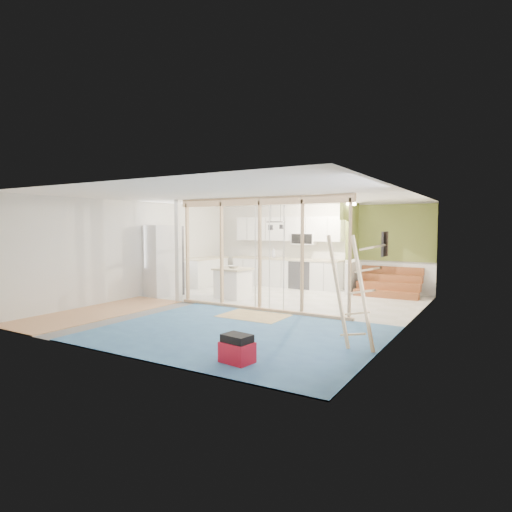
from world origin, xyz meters
The scene contains 17 objects.
room centered at (0.00, 0.00, 1.30)m, with size 7.01×8.01×2.61m.
floor_overlays centered at (0.07, 0.06, 0.01)m, with size 7.00×8.00×0.03m.
stud_frame centered at (-0.24, 0.00, 1.59)m, with size 4.66×0.14×2.60m.
base_cabinets centered at (-1.61, 3.36, 0.47)m, with size 4.45×2.24×0.93m.
upper_cabinets centered at (-0.84, 3.82, 1.82)m, with size 3.60×0.41×0.85m.
green_partition centered at (2.04, 3.66, 0.94)m, with size 2.25×1.51×2.60m.
pot_rack centered at (-0.31, 1.89, 2.00)m, with size 0.52×0.52×0.72m.
sheathing_panel centered at (3.48, -2.00, 1.30)m, with size 0.02×4.00×2.60m, color tan.
electrical_panel centered at (3.43, -1.40, 1.65)m, with size 0.04×0.30×0.40m, color #3C3D42.
ceiling_light centered at (1.40, 3.00, 2.54)m, with size 0.32×0.32×0.08m, color #FFEABF.
fridge centered at (-3.12, 0.45, 0.98)m, with size 1.03×1.00×1.96m.
island centered at (-1.17, 1.11, 0.41)m, with size 0.85×0.85×0.82m.
bowl centered at (-1.14, 1.09, 0.86)m, with size 0.29×0.29×0.07m, color beige.
soap_bottle_a centered at (-1.33, 3.70, 1.09)m, with size 0.12×0.12×0.32m, color silver.
soap_bottle_b centered at (0.70, 3.75, 1.02)m, with size 0.08×0.08×0.18m, color white.
toolbox centered at (1.90, -3.40, 0.20)m, with size 0.48×0.39×0.42m.
ladder centered at (3.10, -1.92, 0.91)m, with size 0.96×0.11×1.78m.
Camera 1 is at (5.13, -8.35, 1.94)m, focal length 30.00 mm.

